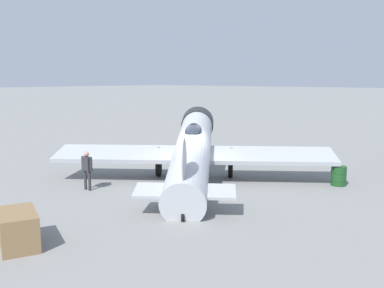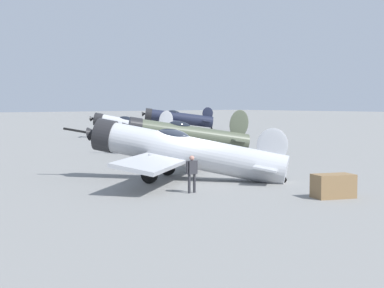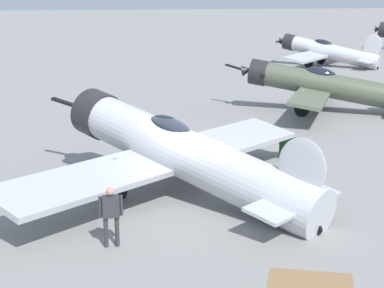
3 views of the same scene
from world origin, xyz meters
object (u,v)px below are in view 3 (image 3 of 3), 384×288
(airplane_far_line, at_px, (326,51))
(ground_crew_mechanic, at_px, (111,211))
(airplane_foreground, at_px, (180,153))
(airplane_mid_apron, at_px, (328,86))
(fuel_drum, at_px, (287,148))

(airplane_far_line, distance_m, ground_crew_mechanic, 41.69)
(airplane_foreground, bearing_deg, ground_crew_mechanic, 109.28)
(airplane_foreground, xyz_separation_m, ground_crew_mechanic, (-3.70, 2.52, -0.45))
(airplane_mid_apron, bearing_deg, airplane_far_line, -84.49)
(airplane_foreground, relative_size, airplane_mid_apron, 1.09)
(airplane_foreground, xyz_separation_m, airplane_mid_apron, (12.24, -10.54, 0.03))
(airplane_far_line, xyz_separation_m, ground_crew_mechanic, (-35.58, 21.74, -0.35))
(airplane_foreground, bearing_deg, airplane_far_line, -67.56)
(airplane_mid_apron, relative_size, fuel_drum, 12.37)
(airplane_foreground, distance_m, airplane_mid_apron, 16.15)
(airplane_foreground, distance_m, ground_crew_mechanic, 4.49)
(airplane_mid_apron, bearing_deg, fuel_drum, 86.69)
(fuel_drum, bearing_deg, airplane_foreground, 125.97)
(airplane_mid_apron, bearing_deg, ground_crew_mechanic, 80.01)
(airplane_mid_apron, xyz_separation_m, ground_crew_mechanic, (-15.93, 13.06, -0.48))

